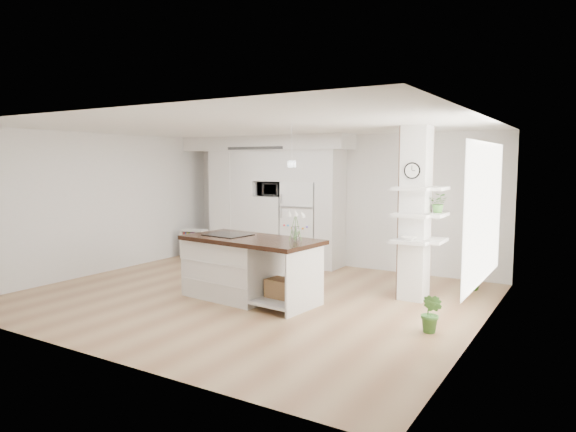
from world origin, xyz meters
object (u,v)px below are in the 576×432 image
(refrigerator, at_px, (304,223))
(floor_plant_a, at_px, (431,313))
(bookshelf, at_px, (195,245))
(kitchen_island, at_px, (239,266))

(refrigerator, distance_m, floor_plant_a, 4.65)
(bookshelf, bearing_deg, kitchen_island, -50.86)
(bookshelf, height_order, floor_plant_a, bookshelf)
(bookshelf, relative_size, floor_plant_a, 1.26)
(kitchen_island, xyz_separation_m, floor_plant_a, (3.09, -0.13, -0.25))
(refrigerator, bearing_deg, floor_plant_a, -40.08)
(refrigerator, height_order, bookshelf, refrigerator)
(bookshelf, distance_m, floor_plant_a, 6.42)
(floor_plant_a, bearing_deg, refrigerator, 139.92)
(refrigerator, distance_m, bookshelf, 2.60)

